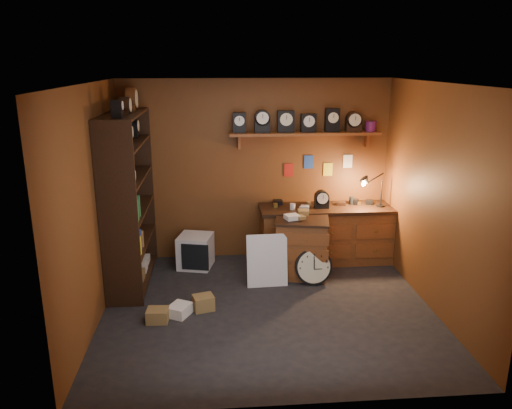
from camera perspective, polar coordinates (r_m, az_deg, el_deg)
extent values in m
plane|color=black|center=(6.27, 1.36, -11.79)|extent=(4.00, 4.00, 0.00)
cube|color=brown|center=(7.51, -0.03, 3.91)|extent=(4.00, 0.02, 2.70)
cube|color=brown|center=(4.08, 4.19, -6.76)|extent=(4.00, 0.02, 2.70)
cube|color=brown|center=(5.90, -18.23, -0.30)|extent=(0.02, 3.60, 2.70)
cube|color=brown|center=(6.30, 19.84, 0.56)|extent=(0.02, 3.60, 2.70)
cube|color=beige|center=(5.55, 1.55, 13.67)|extent=(4.00, 3.60, 0.02)
cube|color=brown|center=(7.35, 5.57, 8.08)|extent=(2.20, 0.30, 0.04)
cube|color=brown|center=(7.33, -1.94, 7.18)|extent=(0.04, 0.16, 0.20)
cube|color=brown|center=(7.66, 12.51, 7.20)|extent=(0.04, 0.16, 0.20)
cylinder|color=#B21419|center=(7.58, 12.98, 8.71)|extent=(0.16, 0.16, 0.15)
cube|color=maroon|center=(7.51, 1.12, 3.91)|extent=(0.14, 0.01, 0.20)
cube|color=#1B3D95|center=(7.52, 3.41, 4.83)|extent=(0.14, 0.01, 0.20)
cube|color=gold|center=(7.59, 5.64, 3.97)|extent=(0.14, 0.01, 0.20)
cube|color=silver|center=(7.63, 7.89, 4.87)|extent=(0.14, 0.01, 0.20)
cube|color=black|center=(6.87, -16.12, 0.40)|extent=(0.03, 1.60, 2.30)
cube|color=black|center=(6.09, -15.41, -1.52)|extent=(0.45, 0.03, 2.30)
cube|color=black|center=(7.58, -13.36, 2.02)|extent=(0.45, 0.03, 2.30)
cube|color=black|center=(7.20, -13.67, -8.02)|extent=(0.43, 1.54, 0.03)
cube|color=black|center=(7.01, -13.94, -4.28)|extent=(0.43, 1.54, 0.03)
cube|color=black|center=(6.87, -14.19, -0.76)|extent=(0.43, 1.54, 0.03)
cube|color=black|center=(6.76, -14.45, 2.89)|extent=(0.43, 1.54, 0.03)
cube|color=black|center=(6.68, -14.72, 6.65)|extent=(0.43, 1.54, 0.03)
cube|color=black|center=(6.63, -14.95, 9.89)|extent=(0.43, 1.54, 0.03)
cube|color=brown|center=(7.62, 8.08, -3.50)|extent=(1.97, 0.60, 0.80)
cube|color=black|center=(7.49, 8.21, -0.44)|extent=(2.03, 0.66, 0.05)
cube|color=brown|center=(7.34, 8.60, -4.29)|extent=(1.89, 0.02, 0.52)
cylinder|color=black|center=(7.65, 14.03, -0.14)|extent=(0.12, 0.12, 0.02)
cylinder|color=black|center=(7.60, 14.13, 1.23)|extent=(0.02, 0.02, 0.38)
cylinder|color=black|center=(7.48, 13.45, 2.94)|extent=(0.27, 0.09, 0.14)
cone|color=black|center=(7.42, 12.47, 2.57)|extent=(0.18, 0.14, 0.18)
cube|color=brown|center=(7.07, 5.21, -4.96)|extent=(0.78, 0.69, 0.80)
cube|color=black|center=(6.93, 5.29, -1.74)|extent=(0.83, 0.74, 0.03)
cube|color=brown|center=(6.81, 5.63, -5.83)|extent=(0.62, 0.13, 0.68)
cylinder|color=black|center=(6.86, 6.58, -7.06)|extent=(0.51, 0.16, 0.51)
cylinder|color=beige|center=(6.83, 6.64, -7.12)|extent=(0.45, 0.10, 0.44)
cube|color=black|center=(6.79, 6.67, -6.61)|extent=(0.01, 0.04, 0.16)
cube|color=black|center=(6.84, 7.11, -7.33)|extent=(0.11, 0.01, 0.01)
cube|color=silver|center=(6.88, 1.26, -9.15)|extent=(0.55, 0.17, 0.72)
cube|color=silver|center=(7.43, -6.92, -5.29)|extent=(0.56, 0.56, 0.48)
cube|color=black|center=(7.20, -6.98, -5.99)|extent=(0.39, 0.11, 0.39)
cube|color=olive|center=(6.07, -11.17, -12.32)|extent=(0.26, 0.22, 0.15)
cube|color=white|center=(6.16, -8.71, -11.83)|extent=(0.32, 0.34, 0.13)
cube|color=olive|center=(6.24, -6.02, -11.10)|extent=(0.29, 0.26, 0.18)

